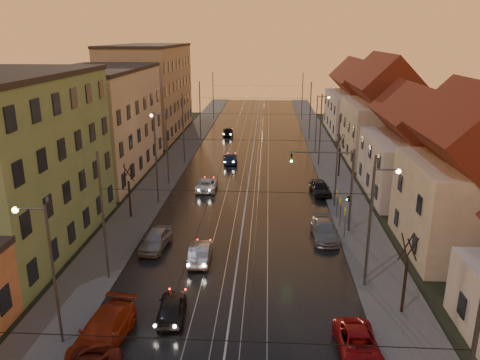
% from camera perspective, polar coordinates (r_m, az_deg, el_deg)
% --- Properties ---
extents(road, '(16.00, 120.00, 0.04)m').
position_cam_1_polar(road, '(60.97, 1.39, 2.19)').
color(road, black).
rests_on(road, ground).
extents(sidewalk_left, '(4.00, 120.00, 0.15)m').
position_cam_1_polar(sidewalk_left, '(62.09, -7.88, 2.37)').
color(sidewalk_left, '#4C4C4C').
rests_on(sidewalk_left, ground).
extents(sidewalk_right, '(4.00, 120.00, 0.15)m').
position_cam_1_polar(sidewalk_right, '(61.44, 10.75, 2.06)').
color(sidewalk_right, '#4C4C4C').
rests_on(sidewalk_right, ground).
extents(tram_rail_0, '(0.06, 120.00, 0.03)m').
position_cam_1_polar(tram_rail_0, '(61.07, -0.68, 2.26)').
color(tram_rail_0, gray).
rests_on(tram_rail_0, road).
extents(tram_rail_1, '(0.06, 120.00, 0.03)m').
position_cam_1_polar(tram_rail_1, '(60.99, 0.66, 2.24)').
color(tram_rail_1, gray).
rests_on(tram_rail_1, road).
extents(tram_rail_2, '(0.06, 120.00, 0.03)m').
position_cam_1_polar(tram_rail_2, '(60.94, 2.11, 2.21)').
color(tram_rail_2, gray).
rests_on(tram_rail_2, road).
extents(tram_rail_3, '(0.06, 120.00, 0.03)m').
position_cam_1_polar(tram_rail_3, '(60.93, 3.46, 2.19)').
color(tram_rail_3, gray).
rests_on(tram_rail_3, road).
extents(apartment_left_1, '(10.00, 18.00, 13.00)m').
position_cam_1_polar(apartment_left_1, '(39.33, -26.49, 1.57)').
color(apartment_left_1, '#608856').
rests_on(apartment_left_1, ground).
extents(apartment_left_2, '(10.00, 20.00, 12.00)m').
position_cam_1_polar(apartment_left_2, '(57.17, -16.73, 6.59)').
color(apartment_left_2, '#BEAE93').
rests_on(apartment_left_2, ground).
extents(apartment_left_3, '(10.00, 24.00, 14.00)m').
position_cam_1_polar(apartment_left_3, '(79.75, -10.98, 10.60)').
color(apartment_left_3, '#9E8565').
rests_on(apartment_left_3, ground).
extents(house_right_1, '(8.67, 10.20, 10.80)m').
position_cam_1_polar(house_right_1, '(38.45, 26.18, -0.35)').
color(house_right_1, '#B9A68E').
rests_on(house_right_1, ground).
extents(house_right_2, '(9.18, 12.24, 9.20)m').
position_cam_1_polar(house_right_2, '(50.44, 20.62, 3.26)').
color(house_right_2, beige).
rests_on(house_right_2, ground).
extents(house_right_3, '(9.18, 14.28, 11.50)m').
position_cam_1_polar(house_right_3, '(64.41, 16.96, 7.54)').
color(house_right_3, '#B9A68E').
rests_on(house_right_3, ground).
extents(house_right_4, '(9.18, 16.32, 10.00)m').
position_cam_1_polar(house_right_4, '(81.94, 14.09, 9.19)').
color(house_right_4, beige).
rests_on(house_right_4, ground).
extents(catenary_pole_l_1, '(0.16, 0.16, 9.00)m').
position_cam_1_polar(catenary_pole_l_1, '(31.90, -16.34, -4.45)').
color(catenary_pole_l_1, '#595B60').
rests_on(catenary_pole_l_1, ground).
extents(catenary_pole_r_1, '(0.16, 0.16, 9.00)m').
position_cam_1_polar(catenary_pole_r_1, '(30.80, 15.55, -5.18)').
color(catenary_pole_r_1, '#595B60').
rests_on(catenary_pole_r_1, ground).
extents(catenary_pole_l_2, '(0.16, 0.16, 9.00)m').
position_cam_1_polar(catenary_pole_l_2, '(45.57, -10.19, 2.51)').
color(catenary_pole_l_2, '#595B60').
rests_on(catenary_pole_l_2, ground).
extents(catenary_pole_r_2, '(0.16, 0.16, 9.00)m').
position_cam_1_polar(catenary_pole_r_2, '(44.81, 11.74, 2.16)').
color(catenary_pole_r_2, '#595B60').
rests_on(catenary_pole_r_2, ground).
extents(catenary_pole_l_3, '(0.16, 0.16, 9.00)m').
position_cam_1_polar(catenary_pole_l_3, '(59.88, -6.92, 6.20)').
color(catenary_pole_l_3, '#595B60').
rests_on(catenary_pole_l_3, ground).
extents(catenary_pole_r_3, '(0.16, 0.16, 9.00)m').
position_cam_1_polar(catenary_pole_r_3, '(59.30, 9.76, 5.96)').
color(catenary_pole_r_3, '#595B60').
rests_on(catenary_pole_r_3, ground).
extents(catenary_pole_l_4, '(0.16, 0.16, 9.00)m').
position_cam_1_polar(catenary_pole_l_4, '(74.47, -4.89, 8.44)').
color(catenary_pole_l_4, '#595B60').
rests_on(catenary_pole_l_4, ground).
extents(catenary_pole_r_4, '(0.16, 0.16, 9.00)m').
position_cam_1_polar(catenary_pole_r_4, '(74.00, 8.55, 8.26)').
color(catenary_pole_r_4, '#595B60').
rests_on(catenary_pole_r_4, ground).
extents(catenary_pole_l_5, '(0.16, 0.16, 9.00)m').
position_cam_1_polar(catenary_pole_l_5, '(92.14, -3.30, 10.19)').
color(catenary_pole_l_5, '#595B60').
rests_on(catenary_pole_l_5, ground).
extents(catenary_pole_r_5, '(0.16, 0.16, 9.00)m').
position_cam_1_polar(catenary_pole_r_5, '(91.77, 7.60, 10.04)').
color(catenary_pole_r_5, '#595B60').
rests_on(catenary_pole_r_5, ground).
extents(street_lamp_0, '(1.75, 0.32, 8.00)m').
position_cam_1_polar(street_lamp_0, '(26.07, -22.54, -9.24)').
color(street_lamp_0, '#595B60').
rests_on(street_lamp_0, ground).
extents(street_lamp_1, '(1.75, 0.32, 8.00)m').
position_cam_1_polar(street_lamp_1, '(31.67, 16.14, -3.84)').
color(street_lamp_1, '#595B60').
rests_on(street_lamp_1, ground).
extents(street_lamp_2, '(1.75, 0.32, 8.00)m').
position_cam_1_polar(street_lamp_2, '(51.27, -9.24, 4.65)').
color(street_lamp_2, '#595B60').
rests_on(street_lamp_2, ground).
extents(street_lamp_3, '(1.75, 0.32, 8.00)m').
position_cam_1_polar(street_lamp_3, '(66.13, 9.58, 7.48)').
color(street_lamp_3, '#595B60').
rests_on(street_lamp_3, ground).
extents(traffic_light_mast, '(5.30, 0.32, 7.20)m').
position_cam_1_polar(traffic_light_mast, '(38.99, 12.07, 0.01)').
color(traffic_light_mast, '#595B60').
rests_on(traffic_light_mast, ground).
extents(bare_tree_0, '(1.09, 1.09, 5.11)m').
position_cam_1_polar(bare_tree_0, '(42.86, -13.34, -1.46)').
color(bare_tree_0, black).
rests_on(bare_tree_0, ground).
extents(bare_tree_1, '(1.09, 1.09, 5.11)m').
position_cam_1_polar(bare_tree_1, '(29.40, 19.53, -11.02)').
color(bare_tree_1, black).
rests_on(bare_tree_1, ground).
extents(bare_tree_2, '(1.09, 1.09, 5.11)m').
position_cam_1_polar(bare_tree_2, '(55.15, 12.05, 2.82)').
color(bare_tree_2, black).
rests_on(bare_tree_2, ground).
extents(driving_car_0, '(1.91, 3.99, 1.32)m').
position_cam_1_polar(driving_car_0, '(28.69, -8.34, -15.10)').
color(driving_car_0, black).
rests_on(driving_car_0, ground).
extents(driving_car_1, '(1.58, 4.20, 1.37)m').
position_cam_1_polar(driving_car_1, '(34.78, -4.89, -8.77)').
color(driving_car_1, '#9F9FA4').
rests_on(driving_car_1, ground).
extents(driving_car_2, '(2.15, 4.54, 1.25)m').
position_cam_1_polar(driving_car_2, '(50.10, -4.08, -0.51)').
color(driving_car_2, white).
rests_on(driving_car_2, ground).
extents(driving_car_3, '(2.21, 4.53, 1.27)m').
position_cam_1_polar(driving_car_3, '(60.57, -1.20, 2.69)').
color(driving_car_3, navy).
rests_on(driving_car_3, ground).
extents(driving_car_4, '(1.92, 4.28, 1.43)m').
position_cam_1_polar(driving_car_4, '(77.04, -1.46, 5.94)').
color(driving_car_4, black).
rests_on(driving_car_4, ground).
extents(parked_left_2, '(2.78, 5.63, 1.57)m').
position_cam_1_polar(parked_left_2, '(27.27, -16.34, -17.26)').
color(parked_left_2, maroon).
rests_on(parked_left_2, ground).
extents(parked_left_3, '(2.09, 4.45, 1.47)m').
position_cam_1_polar(parked_left_3, '(37.16, -10.24, -7.14)').
color(parked_left_3, gray).
rests_on(parked_left_3, ground).
extents(parked_right_0, '(2.22, 4.56, 1.25)m').
position_cam_1_polar(parked_right_0, '(26.32, 14.22, -18.92)').
color(parked_right_0, '#9C0F12').
rests_on(parked_right_0, ground).
extents(parked_right_1, '(2.08, 4.82, 1.38)m').
position_cam_1_polar(parked_right_1, '(38.88, 10.28, -6.07)').
color(parked_right_1, gray).
rests_on(parked_right_1, ground).
extents(parked_right_2, '(2.23, 4.44, 1.45)m').
position_cam_1_polar(parked_right_2, '(49.22, 9.74, -0.94)').
color(parked_right_2, black).
rests_on(parked_right_2, ground).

